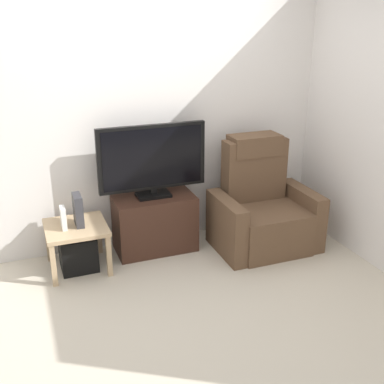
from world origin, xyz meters
name	(u,v)px	position (x,y,z in m)	size (l,w,h in m)	color
ground_plane	(180,295)	(0.00, 0.00, 0.00)	(6.40, 6.40, 0.00)	beige
wall_back	(139,115)	(0.00, 1.13, 1.30)	(6.40, 0.06, 2.60)	silver
wall_side	(382,124)	(1.88, 0.00, 1.30)	(0.06, 4.48, 2.60)	silver
tv_stand	(155,223)	(0.05, 0.86, 0.28)	(0.77, 0.41, 0.55)	#3D2319
television	(152,159)	(0.05, 0.88, 0.92)	(1.03, 0.20, 0.70)	black
recliner_armchair	(262,210)	(1.08, 0.60, 0.37)	(0.98, 0.78, 1.08)	brown
side_table	(76,232)	(-0.71, 0.76, 0.36)	(0.54, 0.54, 0.42)	tan
subwoofer_box	(78,252)	(-0.71, 0.76, 0.16)	(0.32, 0.32, 0.32)	black
book_upright	(63,218)	(-0.81, 0.74, 0.52)	(0.04, 0.14, 0.20)	white
game_console	(78,210)	(-0.68, 0.77, 0.57)	(0.07, 0.20, 0.29)	#333338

